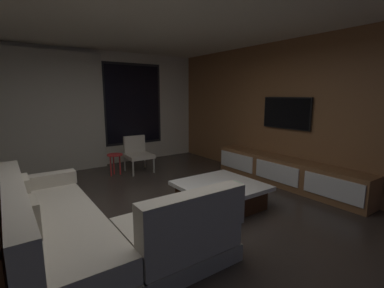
% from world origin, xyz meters
% --- Properties ---
extents(floor, '(9.20, 9.20, 0.00)m').
position_xyz_m(floor, '(0.00, 0.00, 0.00)').
color(floor, '#332B26').
extents(back_wall_with_window, '(6.60, 0.30, 2.70)m').
position_xyz_m(back_wall_with_window, '(-0.06, 3.62, 1.34)').
color(back_wall_with_window, beige).
rests_on(back_wall_with_window, floor).
extents(media_wall, '(0.12, 7.80, 2.70)m').
position_xyz_m(media_wall, '(3.06, 0.00, 1.35)').
color(media_wall, brown).
rests_on(media_wall, floor).
extents(ceiling, '(8.20, 8.20, 0.00)m').
position_xyz_m(ceiling, '(0.00, 0.00, 2.70)').
color(ceiling, beige).
extents(sectional_couch, '(1.98, 2.50, 0.82)m').
position_xyz_m(sectional_couch, '(-0.88, -0.16, 0.29)').
color(sectional_couch, '#A49C8C').
rests_on(sectional_couch, floor).
extents(coffee_table, '(1.16, 1.16, 0.36)m').
position_xyz_m(coffee_table, '(1.14, 0.03, 0.19)').
color(coffee_table, '#452311').
rests_on(coffee_table, floor).
extents(book_stack_on_coffee_table, '(0.29, 0.19, 0.05)m').
position_xyz_m(book_stack_on_coffee_table, '(1.17, -0.18, 0.39)').
color(book_stack_on_coffee_table, '#7179D1').
rests_on(book_stack_on_coffee_table, coffee_table).
extents(accent_chair_near_window, '(0.56, 0.57, 0.78)m').
position_xyz_m(accent_chair_near_window, '(0.93, 2.61, 0.43)').
color(accent_chair_near_window, '#B2ADA0').
rests_on(accent_chair_near_window, floor).
extents(side_stool, '(0.32, 0.32, 0.46)m').
position_xyz_m(side_stool, '(0.40, 2.56, 0.37)').
color(side_stool, red).
rests_on(side_stool, floor).
extents(media_console, '(0.46, 3.10, 0.52)m').
position_xyz_m(media_console, '(2.77, 0.05, 0.25)').
color(media_console, brown).
rests_on(media_console, floor).
extents(mounted_tv, '(0.05, 1.03, 0.60)m').
position_xyz_m(mounted_tv, '(2.95, 0.25, 1.35)').
color(mounted_tv, black).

